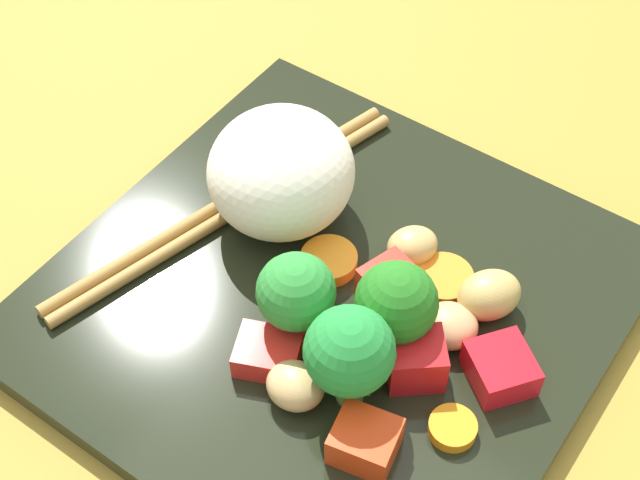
% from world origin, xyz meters
% --- Properties ---
extents(ground_plane, '(1.10, 1.10, 0.02)m').
position_xyz_m(ground_plane, '(0.00, 0.00, -0.01)').
color(ground_plane, olive).
extents(square_plate, '(0.27, 0.27, 0.01)m').
position_xyz_m(square_plate, '(0.00, 0.00, 0.01)').
color(square_plate, black).
rests_on(square_plate, ground_plane).
extents(rice_mound, '(0.11, 0.11, 0.06)m').
position_xyz_m(rice_mound, '(0.05, -0.03, 0.04)').
color(rice_mound, white).
rests_on(rice_mound, square_plate).
extents(broccoli_floret_0, '(0.04, 0.04, 0.06)m').
position_xyz_m(broccoli_floret_0, '(-0.04, 0.04, 0.05)').
color(broccoli_floret_0, '#5C943B').
rests_on(broccoli_floret_0, square_plate).
extents(broccoli_floret_1, '(0.04, 0.04, 0.05)m').
position_xyz_m(broccoli_floret_1, '(-0.00, 0.03, 0.04)').
color(broccoli_floret_1, '#74A754').
rests_on(broccoli_floret_1, square_plate).
extents(broccoli_floret_2, '(0.04, 0.04, 0.05)m').
position_xyz_m(broccoli_floret_2, '(-0.04, 0.01, 0.05)').
color(broccoli_floret_2, '#6DA34D').
rests_on(broccoli_floret_2, square_plate).
extents(carrot_slice_0, '(0.03, 0.03, 0.01)m').
position_xyz_m(carrot_slice_0, '(-0.03, 0.02, 0.02)').
color(carrot_slice_0, orange).
rests_on(carrot_slice_0, square_plate).
extents(carrot_slice_1, '(0.04, 0.04, 0.01)m').
position_xyz_m(carrot_slice_1, '(-0.04, -0.04, 0.02)').
color(carrot_slice_1, orange).
rests_on(carrot_slice_1, square_plate).
extents(carrot_slice_2, '(0.03, 0.03, 0.01)m').
position_xyz_m(carrot_slice_2, '(0.01, -0.01, 0.02)').
color(carrot_slice_2, orange).
rests_on(carrot_slice_2, square_plate).
extents(carrot_slice_3, '(0.02, 0.02, 0.01)m').
position_xyz_m(carrot_slice_3, '(-0.09, 0.03, 0.02)').
color(carrot_slice_3, orange).
rests_on(carrot_slice_3, square_plate).
extents(carrot_slice_4, '(0.03, 0.03, 0.00)m').
position_xyz_m(carrot_slice_4, '(0.01, 0.01, 0.02)').
color(carrot_slice_4, orange).
rests_on(carrot_slice_4, square_plate).
extents(pepper_chunk_0, '(0.04, 0.04, 0.01)m').
position_xyz_m(pepper_chunk_0, '(-0.00, 0.05, 0.02)').
color(pepper_chunk_0, red).
rests_on(pepper_chunk_0, square_plate).
extents(pepper_chunk_1, '(0.04, 0.04, 0.02)m').
position_xyz_m(pepper_chunk_1, '(-0.09, -0.01, 0.02)').
color(pepper_chunk_1, red).
rests_on(pepper_chunk_1, square_plate).
extents(pepper_chunk_2, '(0.03, 0.03, 0.02)m').
position_xyz_m(pepper_chunk_2, '(-0.06, 0.06, 0.02)').
color(pepper_chunk_2, red).
rests_on(pepper_chunk_2, square_plate).
extents(pepper_chunk_3, '(0.03, 0.03, 0.02)m').
position_xyz_m(pepper_chunk_3, '(-0.03, -0.01, 0.02)').
color(pepper_chunk_3, red).
rests_on(pepper_chunk_3, square_plate).
extents(pepper_chunk_4, '(0.04, 0.04, 0.02)m').
position_xyz_m(pepper_chunk_4, '(-0.06, 0.02, 0.02)').
color(pepper_chunk_4, red).
rests_on(pepper_chunk_4, square_plate).
extents(chicken_piece_0, '(0.03, 0.03, 0.02)m').
position_xyz_m(chicken_piece_0, '(-0.02, 0.06, 0.02)').
color(chicken_piece_0, tan).
rests_on(chicken_piece_0, square_plate).
extents(chicken_piece_1, '(0.04, 0.04, 0.02)m').
position_xyz_m(chicken_piece_1, '(-0.07, -0.04, 0.02)').
color(chicken_piece_1, tan).
rests_on(chicken_piece_1, square_plate).
extents(chicken_piece_2, '(0.04, 0.04, 0.02)m').
position_xyz_m(chicken_piece_2, '(-0.06, -0.01, 0.02)').
color(chicken_piece_2, tan).
rests_on(chicken_piece_2, square_plate).
extents(chicken_piece_3, '(0.03, 0.04, 0.02)m').
position_xyz_m(chicken_piece_3, '(-0.02, -0.04, 0.02)').
color(chicken_piece_3, tan).
rests_on(chicken_piece_3, square_plate).
extents(chopstick_pair, '(0.07, 0.22, 0.01)m').
position_xyz_m(chopstick_pair, '(0.08, -0.01, 0.02)').
color(chopstick_pair, '#A0753A').
rests_on(chopstick_pair, square_plate).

